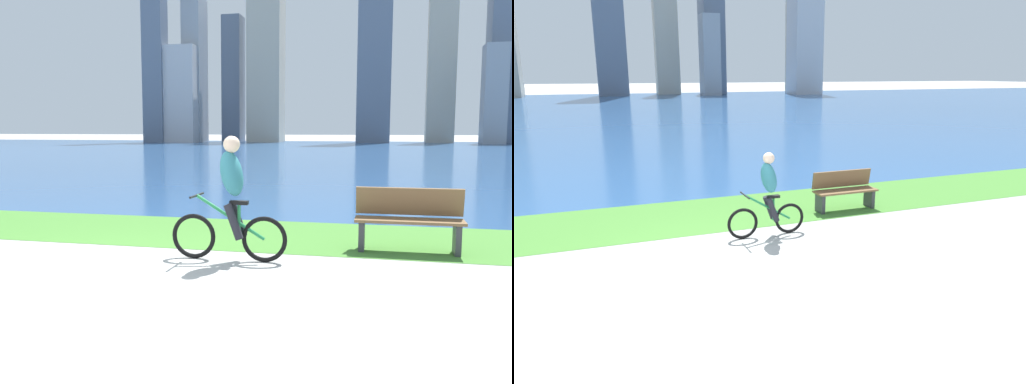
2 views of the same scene
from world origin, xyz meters
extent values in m
plane|color=#9E9E99|center=(0.00, 0.00, 0.00)|extent=(300.00, 300.00, 0.00)
cube|color=#478433|center=(0.00, 3.04, 0.00)|extent=(120.00, 2.67, 0.01)
cube|color=#2D568C|center=(0.00, 37.74, 0.00)|extent=(300.00, 66.74, 0.00)
torus|color=black|center=(0.64, 1.20, 0.30)|extent=(0.61, 0.06, 0.61)
torus|color=black|center=(1.61, 1.20, 0.30)|extent=(0.61, 0.06, 0.61)
cylinder|color=#268C4C|center=(1.15, 1.20, 0.58)|extent=(0.94, 0.04, 0.59)
cylinder|color=#268C4C|center=(1.27, 1.20, 0.53)|extent=(0.04, 0.04, 0.45)
cube|color=black|center=(1.27, 1.20, 0.78)|extent=(0.24, 0.10, 0.05)
cylinder|color=black|center=(0.69, 1.20, 0.86)|extent=(0.03, 0.52, 0.03)
ellipsoid|color=teal|center=(1.17, 1.20, 1.16)|extent=(0.40, 0.36, 0.65)
sphere|color=beige|center=(1.17, 1.20, 1.54)|extent=(0.22, 0.22, 0.22)
cylinder|color=#26262D|center=(1.22, 1.10, 0.54)|extent=(0.27, 0.11, 0.49)
cylinder|color=#26262D|center=(1.22, 1.30, 0.54)|extent=(0.27, 0.11, 0.49)
cube|color=brown|center=(3.47, 2.24, 0.45)|extent=(1.50, 0.45, 0.04)
cube|color=brown|center=(3.47, 2.44, 0.70)|extent=(1.50, 0.11, 0.40)
cube|color=#38383D|center=(4.12, 2.24, 0.23)|extent=(0.08, 0.37, 0.45)
cube|color=#38383D|center=(2.82, 2.24, 0.23)|extent=(0.08, 0.37, 0.45)
cube|color=slate|center=(-24.83, 59.06, 11.52)|extent=(2.57, 2.36, 23.04)
cube|color=#B7B7BC|center=(-21.70, 60.18, 5.96)|extent=(4.00, 3.79, 11.92)
cube|color=#8C939E|center=(-20.73, 62.17, 9.01)|extent=(2.34, 3.65, 18.01)
cube|color=slate|center=(-16.65, 65.89, 8.22)|extent=(2.46, 3.12, 16.43)
cube|color=#ADA899|center=(-11.88, 64.40, 11.28)|extent=(4.23, 4.35, 22.56)
cube|color=slate|center=(1.74, 63.57, 13.93)|extent=(4.02, 2.55, 27.86)
cube|color=#ADA899|center=(9.73, 66.05, 10.75)|extent=(3.35, 2.24, 21.50)
cube|color=#8C939E|center=(14.99, 60.93, 5.54)|extent=(2.45, 3.03, 11.08)
cube|color=slate|center=(16.55, 65.71, 9.23)|extent=(3.21, 4.27, 18.46)
camera|label=1|loc=(3.10, -5.66, 1.74)|focal=38.48mm
camera|label=2|loc=(-1.93, -6.95, 3.09)|focal=32.95mm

